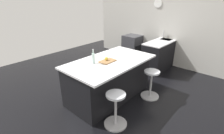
% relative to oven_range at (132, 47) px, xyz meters
% --- Properties ---
extents(ground_plane, '(7.84, 7.84, 0.00)m').
position_rel_oven_range_xyz_m(ground_plane, '(2.66, 1.05, -0.45)').
color(ground_plane, black).
extents(interior_partition_left, '(0.15, 5.71, 2.64)m').
position_rel_oven_range_xyz_m(interior_partition_left, '(-0.35, 1.05, 0.88)').
color(interior_partition_left, beige).
rests_on(interior_partition_left, ground_plane).
extents(sink_cabinet, '(1.81, 0.60, 1.20)m').
position_rel_oven_range_xyz_m(sink_cabinet, '(-0.00, 1.25, 0.02)').
color(sink_cabinet, black).
rests_on(sink_cabinet, ground_plane).
extents(oven_range, '(0.60, 0.61, 0.89)m').
position_rel_oven_range_xyz_m(oven_range, '(0.00, 0.00, 0.00)').
color(oven_range, '#38383D').
rests_on(oven_range, ground_plane).
extents(kitchen_island, '(2.05, 1.16, 0.95)m').
position_rel_oven_range_xyz_m(kitchen_island, '(2.62, 1.18, 0.03)').
color(kitchen_island, black).
rests_on(kitchen_island, ground_plane).
extents(stool_by_window, '(0.44, 0.44, 0.68)m').
position_rel_oven_range_xyz_m(stool_by_window, '(1.98, 1.94, -0.12)').
color(stool_by_window, '#B7B7BC').
rests_on(stool_by_window, ground_plane).
extents(stool_middle, '(0.44, 0.44, 0.68)m').
position_rel_oven_range_xyz_m(stool_middle, '(3.27, 1.94, -0.12)').
color(stool_middle, '#B7B7BC').
rests_on(stool_middle, ground_plane).
extents(cutting_board, '(0.36, 0.24, 0.02)m').
position_rel_oven_range_xyz_m(cutting_board, '(2.71, 1.22, 0.51)').
color(cutting_board, olive).
rests_on(cutting_board, kitchen_island).
extents(apple_yellow, '(0.08, 0.08, 0.08)m').
position_rel_oven_range_xyz_m(apple_yellow, '(2.71, 1.19, 0.56)').
color(apple_yellow, gold).
rests_on(apple_yellow, cutting_board).
extents(water_bottle, '(0.06, 0.06, 0.31)m').
position_rel_oven_range_xyz_m(water_bottle, '(2.98, 1.07, 0.62)').
color(water_bottle, silver).
rests_on(water_bottle, kitchen_island).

